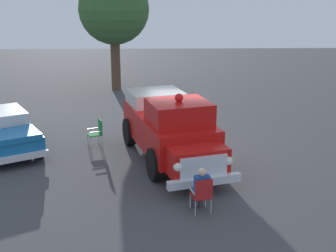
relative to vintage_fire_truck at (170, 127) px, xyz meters
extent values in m
plane|color=#424244|center=(-0.74, 0.52, -1.20)|extent=(60.00, 60.00, 0.00)
cylinder|color=black|center=(1.17, 1.39, -0.68)|extent=(1.09, 0.60, 1.04)
cylinder|color=black|center=(1.74, -0.53, -0.68)|extent=(1.09, 0.60, 1.04)
cylinder|color=black|center=(-2.19, 0.40, -0.68)|extent=(1.09, 0.60, 1.04)
cylinder|color=black|center=(-1.62, -1.52, -0.68)|extent=(1.09, 0.60, 1.04)
cube|color=red|center=(-0.22, -0.07, -0.15)|extent=(5.29, 3.40, 1.10)
cube|color=red|center=(2.51, 0.74, -0.28)|extent=(1.36, 1.94, 0.84)
cube|color=red|center=(0.88, 0.26, 0.75)|extent=(2.17, 2.30, 0.76)
cube|color=silver|center=(-1.71, -0.51, 0.60)|extent=(2.19, 2.36, 0.60)
cube|color=silver|center=(2.94, 0.87, -0.28)|extent=(0.52, 1.41, 0.64)
cube|color=silver|center=(3.04, 0.90, -0.70)|extent=(0.83, 2.20, 0.24)
sphere|color=white|center=(2.72, 1.62, -0.20)|extent=(0.32, 0.32, 0.26)
sphere|color=white|center=(3.16, 0.12, -0.20)|extent=(0.32, 0.32, 0.26)
sphere|color=red|center=(0.88, 0.26, 1.25)|extent=(0.35, 0.35, 0.28)
cylinder|color=black|center=(-0.31, -4.68, -0.86)|extent=(0.72, 0.56, 0.68)
cylinder|color=black|center=(-2.83, -6.11, -0.86)|extent=(0.72, 0.56, 0.68)
cube|color=#196BAD|center=(-1.16, -6.11, -0.58)|extent=(4.54, 3.64, 0.64)
cube|color=#196BAD|center=(0.10, -5.39, -0.22)|extent=(2.03, 2.12, 0.20)
cube|color=white|center=(-1.42, -6.26, -0.02)|extent=(2.42, 2.30, 0.56)
cube|color=silver|center=(0.73, -5.03, -0.80)|extent=(1.08, 1.73, 0.20)
cylinder|color=#B7BABF|center=(3.73, 0.44, -0.98)|extent=(0.03, 0.03, 0.44)
cylinder|color=#B7BABF|center=(3.62, 0.87, -0.98)|extent=(0.03, 0.03, 0.44)
cylinder|color=#B7BABF|center=(4.16, 0.55, -0.98)|extent=(0.03, 0.03, 0.44)
cylinder|color=#B7BABF|center=(4.05, 0.97, -0.98)|extent=(0.03, 0.03, 0.44)
cube|color=#B21E1E|center=(3.89, 0.71, -0.74)|extent=(0.58, 0.58, 0.04)
cube|color=#B21E1E|center=(4.12, 0.76, -0.46)|extent=(0.15, 0.48, 0.56)
cube|color=#B7BABF|center=(3.95, 0.48, -0.58)|extent=(0.44, 0.14, 0.03)
cube|color=#B7BABF|center=(3.83, 0.94, -0.58)|extent=(0.44, 0.14, 0.03)
cylinder|color=#B7BABF|center=(-1.24, -2.98, -0.98)|extent=(0.04, 0.04, 0.44)
cylinder|color=#B7BABF|center=(-1.65, -3.14, -0.98)|extent=(0.04, 0.04, 0.44)
cylinder|color=#B7BABF|center=(-1.40, -2.57, -0.98)|extent=(0.04, 0.04, 0.44)
cylinder|color=#B7BABF|center=(-1.81, -2.73, -0.98)|extent=(0.04, 0.04, 0.44)
cube|color=#1E7F38|center=(-1.53, -2.86, -0.74)|extent=(0.62, 0.62, 0.04)
cube|color=#1E7F38|center=(-1.61, -2.63, -0.46)|extent=(0.46, 0.21, 0.56)
cube|color=#B7BABF|center=(-1.30, -2.77, -0.58)|extent=(0.19, 0.42, 0.03)
cube|color=#B7BABF|center=(-1.75, -2.94, -0.58)|extent=(0.19, 0.42, 0.03)
cylinder|color=#383842|center=(3.65, 0.55, -0.97)|extent=(0.16, 0.16, 0.45)
cylinder|color=#383842|center=(3.60, 0.74, -0.97)|extent=(0.16, 0.16, 0.45)
cube|color=#383842|center=(3.81, 0.58, -0.69)|extent=(0.46, 0.25, 0.13)
cube|color=#383842|center=(3.76, 0.78, -0.69)|extent=(0.46, 0.25, 0.13)
cube|color=#1E478C|center=(3.98, 0.73, -0.39)|extent=(0.31, 0.44, 0.54)
sphere|color=beige|center=(3.96, 0.72, -0.02)|extent=(0.27, 0.27, 0.22)
cylinder|color=brown|center=(-11.57, -2.87, 0.44)|extent=(0.56, 0.56, 3.28)
sphere|color=#376131|center=(-11.57, -2.87, 3.50)|extent=(4.04, 4.04, 4.04)
camera|label=1|loc=(14.80, -0.46, 4.59)|focal=47.80mm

